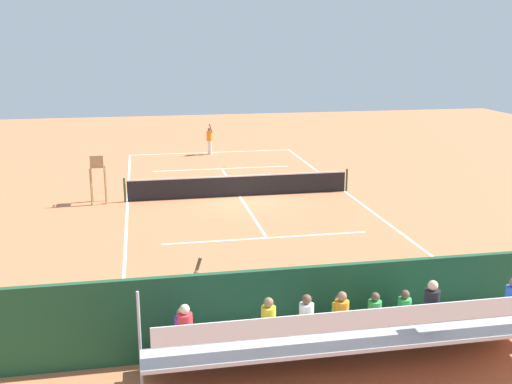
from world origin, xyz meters
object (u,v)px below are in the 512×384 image
(tennis_player, at_px, (210,138))
(tennis_net, at_px, (239,185))
(bleacher_stand, at_px, (353,334))
(umpire_chair, at_px, (98,174))
(tennis_ball_near, at_px, (225,167))
(tennis_racket, at_px, (197,155))
(courtside_bench, at_px, (418,301))
(line_judge, at_px, (198,296))
(equipment_bag, at_px, (359,323))

(tennis_player, bearing_deg, tennis_net, 90.84)
(bleacher_stand, relative_size, umpire_chair, 4.23)
(tennis_ball_near, bearing_deg, tennis_racket, -73.23)
(courtside_bench, xyz_separation_m, tennis_ball_near, (2.18, -19.72, -0.53))
(bleacher_stand, relative_size, line_judge, 4.70)
(tennis_ball_near, bearing_deg, tennis_player, -84.67)
(courtside_bench, relative_size, line_judge, 0.93)
(tennis_net, height_order, tennis_racket, tennis_net)
(tennis_racket, bearing_deg, bleacher_stand, 91.93)
(tennis_net, height_order, bleacher_stand, bleacher_stand)
(equipment_bag, height_order, tennis_ball_near, equipment_bag)
(tennis_net, relative_size, tennis_racket, 17.67)
(tennis_racket, relative_size, tennis_ball_near, 8.83)
(tennis_net, bearing_deg, equipment_bag, 93.42)
(equipment_bag, bearing_deg, tennis_racket, -85.81)
(courtside_bench, relative_size, tennis_ball_near, 27.27)
(umpire_chair, xyz_separation_m, tennis_ball_near, (-6.42, -6.47, -1.28))
(equipment_bag, xyz_separation_m, line_judge, (3.92, -0.47, 0.84))
(tennis_player, relative_size, line_judge, 1.00)
(tennis_player, height_order, tennis_ball_near, tennis_player)
(tennis_ball_near, relative_size, line_judge, 0.03)
(tennis_net, xyz_separation_m, bleacher_stand, (0.07, 15.33, 0.45))
(tennis_net, bearing_deg, line_judge, 76.42)
(tennis_racket, bearing_deg, line_judge, 84.61)
(courtside_bench, height_order, tennis_player, tennis_player)
(tennis_ball_near, xyz_separation_m, line_judge, (3.34, 19.39, 0.98))
(umpire_chair, relative_size, courtside_bench, 1.19)
(equipment_bag, relative_size, line_judge, 0.47)
(tennis_net, bearing_deg, bleacher_stand, 89.72)
(bleacher_stand, relative_size, courtside_bench, 5.03)
(umpire_chair, height_order, equipment_bag, umpire_chair)
(tennis_ball_near, distance_m, line_judge, 19.70)
(bleacher_stand, xyz_separation_m, umpire_chair, (6.13, -15.31, 0.36))
(tennis_net, distance_m, equipment_bag, 13.43)
(line_judge, bearing_deg, tennis_net, -103.58)
(bleacher_stand, relative_size, tennis_racket, 15.54)
(equipment_bag, bearing_deg, bleacher_stand, 65.60)
(tennis_player, bearing_deg, equipment_bag, 92.30)
(tennis_ball_near, bearing_deg, umpire_chair, 45.24)
(tennis_player, distance_m, tennis_racket, 1.28)
(tennis_player, relative_size, tennis_racket, 3.30)
(bleacher_stand, relative_size, tennis_player, 4.70)
(umpire_chair, distance_m, tennis_player, 12.04)
(tennis_net, relative_size, line_judge, 5.35)
(equipment_bag, relative_size, tennis_player, 0.47)
(umpire_chair, relative_size, line_judge, 1.11)
(courtside_bench, bearing_deg, equipment_bag, 4.61)
(tennis_racket, xyz_separation_m, tennis_ball_near, (-1.15, 3.82, 0.02))
(line_judge, bearing_deg, tennis_ball_near, -99.77)
(tennis_player, distance_m, line_judge, 23.52)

